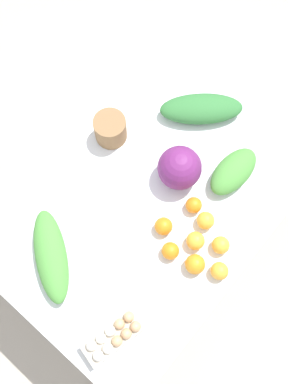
{
  "coord_description": "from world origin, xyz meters",
  "views": [
    {
      "loc": [
        0.45,
        0.38,
        2.52
      ],
      "look_at": [
        0.0,
        0.0,
        0.78
      ],
      "focal_mm": 40.0,
      "sensor_mm": 36.0,
      "label": 1
    }
  ],
  "objects_px": {
    "greens_bunch_chard": "(51,256)",
    "orange_3": "(164,226)",
    "orange_2": "(195,264)",
    "orange_6": "(221,245)",
    "greens_bunch_beet_tops": "(201,109)",
    "cabbage_purple": "(180,168)",
    "greens_bunch_dandelion": "(233,171)",
    "orange_0": "(195,241)",
    "orange_4": "(170,251)",
    "paper_bag": "(110,129)",
    "orange_7": "(206,221)",
    "egg_carton": "(114,336)",
    "orange_1": "(194,205)",
    "orange_5": "(219,271)"
  },
  "relations": [
    {
      "from": "greens_bunch_dandelion",
      "to": "orange_4",
      "type": "relative_size",
      "value": 3.58
    },
    {
      "from": "orange_4",
      "to": "paper_bag",
      "type": "bearing_deg",
      "value": -114.28
    },
    {
      "from": "egg_carton",
      "to": "orange_4",
      "type": "bearing_deg",
      "value": -160.61
    },
    {
      "from": "orange_7",
      "to": "greens_bunch_dandelion",
      "type": "bearing_deg",
      "value": -170.43
    },
    {
      "from": "orange_0",
      "to": "orange_1",
      "type": "bearing_deg",
      "value": -139.42
    },
    {
      "from": "orange_7",
      "to": "orange_0",
      "type": "bearing_deg",
      "value": 12.2
    },
    {
      "from": "orange_3",
      "to": "orange_7",
      "type": "relative_size",
      "value": 1.01
    },
    {
      "from": "orange_2",
      "to": "orange_7",
      "type": "xyz_separation_m",
      "value": [
        -0.17,
        -0.08,
        -0.0
      ]
    },
    {
      "from": "paper_bag",
      "to": "orange_7",
      "type": "relative_size",
      "value": 1.92
    },
    {
      "from": "orange_3",
      "to": "egg_carton",
      "type": "bearing_deg",
      "value": 16.04
    },
    {
      "from": "greens_bunch_chard",
      "to": "orange_3",
      "type": "xyz_separation_m",
      "value": [
        -0.39,
        0.27,
        -0.01
      ]
    },
    {
      "from": "orange_0",
      "to": "orange_5",
      "type": "relative_size",
      "value": 1.05
    },
    {
      "from": "greens_bunch_dandelion",
      "to": "greens_bunch_chard",
      "type": "relative_size",
      "value": 0.67
    },
    {
      "from": "cabbage_purple",
      "to": "orange_7",
      "type": "distance_m",
      "value": 0.25
    },
    {
      "from": "orange_3",
      "to": "orange_7",
      "type": "xyz_separation_m",
      "value": [
        -0.13,
        0.12,
        -0.0
      ]
    },
    {
      "from": "orange_2",
      "to": "orange_6",
      "type": "height_order",
      "value": "orange_2"
    },
    {
      "from": "cabbage_purple",
      "to": "orange_6",
      "type": "relative_size",
      "value": 2.55
    },
    {
      "from": "orange_5",
      "to": "cabbage_purple",
      "type": "bearing_deg",
      "value": -119.78
    },
    {
      "from": "greens_bunch_beet_tops",
      "to": "orange_6",
      "type": "relative_size",
      "value": 5.11
    },
    {
      "from": "greens_bunch_beet_tops",
      "to": "orange_2",
      "type": "bearing_deg",
      "value": 35.82
    },
    {
      "from": "orange_5",
      "to": "orange_6",
      "type": "bearing_deg",
      "value": -145.69
    },
    {
      "from": "egg_carton",
      "to": "orange_4",
      "type": "distance_m",
      "value": 0.4
    },
    {
      "from": "greens_bunch_dandelion",
      "to": "orange_1",
      "type": "distance_m",
      "value": 0.23
    },
    {
      "from": "cabbage_purple",
      "to": "orange_5",
      "type": "bearing_deg",
      "value": 60.22
    },
    {
      "from": "greens_bunch_dandelion",
      "to": "orange_7",
      "type": "height_order",
      "value": "greens_bunch_dandelion"
    },
    {
      "from": "greens_bunch_dandelion",
      "to": "orange_0",
      "type": "bearing_deg",
      "value": 10.31
    },
    {
      "from": "orange_5",
      "to": "orange_7",
      "type": "bearing_deg",
      "value": -127.31
    },
    {
      "from": "orange_0",
      "to": "orange_3",
      "type": "distance_m",
      "value": 0.14
    },
    {
      "from": "orange_3",
      "to": "orange_5",
      "type": "relative_size",
      "value": 1.03
    },
    {
      "from": "greens_bunch_dandelion",
      "to": "greens_bunch_beet_tops",
      "type": "bearing_deg",
      "value": -117.56
    },
    {
      "from": "cabbage_purple",
      "to": "orange_3",
      "type": "bearing_deg",
      "value": 24.28
    },
    {
      "from": "greens_bunch_chard",
      "to": "egg_carton",
      "type": "bearing_deg",
      "value": 80.7
    },
    {
      "from": "greens_bunch_dandelion",
      "to": "orange_2",
      "type": "height_order",
      "value": "greens_bunch_dandelion"
    },
    {
      "from": "orange_4",
      "to": "orange_3",
      "type": "bearing_deg",
      "value": -125.43
    },
    {
      "from": "orange_0",
      "to": "orange_5",
      "type": "bearing_deg",
      "value": 77.0
    },
    {
      "from": "greens_bunch_chard",
      "to": "orange_6",
      "type": "relative_size",
      "value": 5.29
    },
    {
      "from": "orange_1",
      "to": "orange_7",
      "type": "height_order",
      "value": "orange_7"
    },
    {
      "from": "greens_bunch_chard",
      "to": "orange_7",
      "type": "distance_m",
      "value": 0.65
    },
    {
      "from": "greens_bunch_beet_tops",
      "to": "orange_6",
      "type": "height_order",
      "value": "greens_bunch_beet_tops"
    },
    {
      "from": "greens_bunch_chard",
      "to": "orange_5",
      "type": "xyz_separation_m",
      "value": [
        -0.39,
        0.56,
        -0.01
      ]
    },
    {
      "from": "paper_bag",
      "to": "greens_bunch_chard",
      "type": "relative_size",
      "value": 0.37
    },
    {
      "from": "greens_bunch_dandelion",
      "to": "orange_4",
      "type": "distance_m",
      "value": 0.44
    },
    {
      "from": "greens_bunch_dandelion",
      "to": "orange_0",
      "type": "distance_m",
      "value": 0.35
    },
    {
      "from": "orange_2",
      "to": "orange_6",
      "type": "relative_size",
      "value": 1.11
    },
    {
      "from": "paper_bag",
      "to": "orange_7",
      "type": "xyz_separation_m",
      "value": [
        0.05,
        0.57,
        -0.03
      ]
    },
    {
      "from": "cabbage_purple",
      "to": "orange_6",
      "type": "height_order",
      "value": "cabbage_purple"
    },
    {
      "from": "egg_carton",
      "to": "paper_bag",
      "type": "bearing_deg",
      "value": -124.38
    },
    {
      "from": "orange_1",
      "to": "orange_7",
      "type": "relative_size",
      "value": 0.94
    },
    {
      "from": "paper_bag",
      "to": "orange_0",
      "type": "relative_size",
      "value": 1.87
    },
    {
      "from": "orange_2",
      "to": "orange_4",
      "type": "height_order",
      "value": "orange_2"
    }
  ]
}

